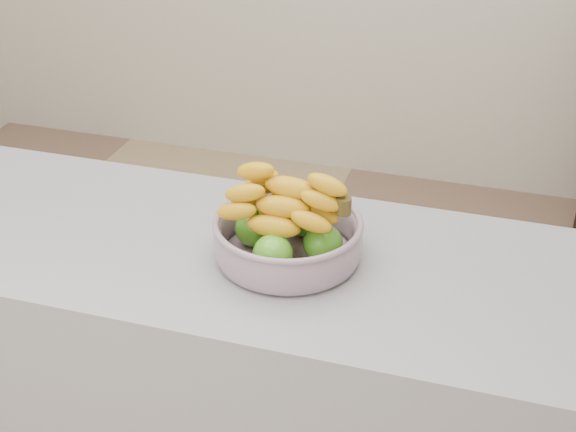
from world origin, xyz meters
name	(u,v)px	position (x,y,z in m)	size (l,w,h in m)	color
counter	(157,387)	(0.00, -0.21, 0.45)	(2.00, 0.60, 0.90)	gray
fruit_bowl	(288,233)	(0.34, -0.21, 0.96)	(0.31, 0.31, 0.19)	#A3B5C4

